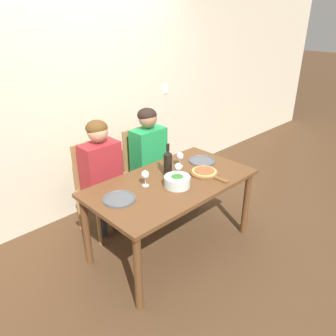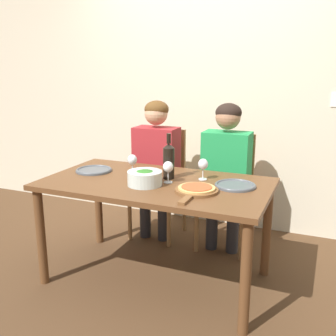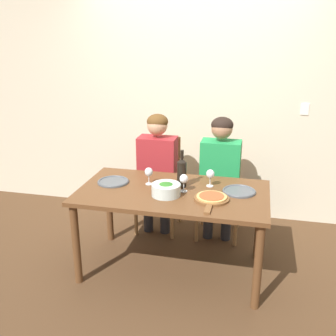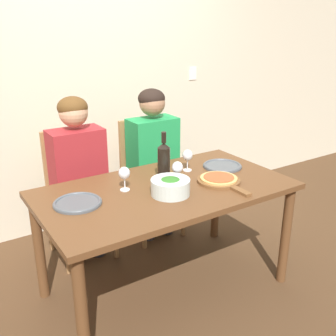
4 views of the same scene
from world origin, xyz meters
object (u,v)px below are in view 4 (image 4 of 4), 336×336
(pizza_on_board, at_px, (220,180))
(wine_glass_right, at_px, (188,156))
(person_woman, at_px, (79,165))
(wine_glass_left, at_px, (124,174))
(wine_glass_centre, at_px, (177,169))
(wine_bottle, at_px, (164,161))
(chair_left, at_px, (76,189))
(dinner_plate_right, at_px, (222,166))
(broccoli_bowl, at_px, (170,187))
(dinner_plate_left, at_px, (78,203))
(chair_right, at_px, (147,173))
(person_man, at_px, (154,151))

(pizza_on_board, distance_m, wine_glass_right, 0.31)
(person_woman, height_order, pizza_on_board, person_woman)
(wine_glass_right, bearing_deg, wine_glass_left, -172.05)
(wine_glass_right, bearing_deg, wine_glass_centre, -139.85)
(wine_bottle, bearing_deg, wine_glass_left, -178.58)
(chair_left, bearing_deg, wine_glass_left, -83.62)
(wine_glass_centre, bearing_deg, person_woman, 120.90)
(pizza_on_board, relative_size, wine_glass_centre, 2.77)
(person_woman, distance_m, dinner_plate_right, 1.03)
(chair_left, relative_size, broccoli_bowl, 4.11)
(person_woman, bearing_deg, pizza_on_board, -50.81)
(dinner_plate_left, relative_size, wine_glass_centre, 1.81)
(broccoli_bowl, bearing_deg, chair_right, 68.44)
(chair_left, distance_m, dinner_plate_left, 0.80)
(dinner_plate_left, xyz_separation_m, wine_glass_left, (0.31, 0.03, 0.10))
(chair_left, height_order, person_man, person_man)
(wine_glass_left, bearing_deg, chair_left, 96.38)
(dinner_plate_right, bearing_deg, dinner_plate_left, -178.45)
(person_man, xyz_separation_m, wine_bottle, (-0.27, -0.57, 0.13))
(chair_left, distance_m, dinner_plate_right, 1.12)
(chair_right, xyz_separation_m, dinner_plate_left, (-0.87, -0.72, 0.24))
(person_woman, bearing_deg, dinner_plate_right, -34.40)
(person_woman, xyz_separation_m, wine_glass_right, (0.60, -0.51, 0.10))
(wine_glass_right, xyz_separation_m, wine_glass_centre, (-0.20, -0.17, 0.00))
(wine_bottle, distance_m, dinner_plate_left, 0.62)
(chair_left, relative_size, chair_right, 1.00)
(dinner_plate_right, relative_size, wine_glass_right, 1.81)
(person_woman, xyz_separation_m, wine_bottle, (0.36, -0.57, 0.13))
(chair_left, height_order, dinner_plate_left, chair_left)
(chair_left, height_order, pizza_on_board, chair_left)
(dinner_plate_left, xyz_separation_m, pizza_on_board, (0.88, -0.18, 0.01))
(chair_left, height_order, broccoli_bowl, chair_left)
(chair_left, xyz_separation_m, broccoli_bowl, (0.28, -0.89, 0.28))
(pizza_on_board, distance_m, wine_glass_left, 0.62)
(person_woman, relative_size, pizza_on_board, 2.96)
(wine_bottle, relative_size, broccoli_bowl, 1.38)
(wine_glass_centre, bearing_deg, dinner_plate_left, 174.62)
(dinner_plate_left, distance_m, wine_glass_right, 0.85)
(wine_glass_centre, bearing_deg, chair_left, 117.09)
(person_man, relative_size, wine_glass_left, 8.20)
(dinner_plate_left, xyz_separation_m, wine_glass_centre, (0.64, -0.06, 0.10))
(person_woman, relative_size, dinner_plate_left, 4.53)
(chair_right, xyz_separation_m, broccoli_bowl, (-0.35, -0.89, 0.28))
(dinner_plate_right, bearing_deg, wine_glass_right, 163.27)
(broccoli_bowl, distance_m, dinner_plate_right, 0.61)
(pizza_on_board, bearing_deg, dinner_plate_right, 46.40)
(wine_bottle, relative_size, wine_glass_left, 2.15)
(person_man, distance_m, broccoli_bowl, 0.86)
(broccoli_bowl, relative_size, wine_glass_right, 1.56)
(chair_right, bearing_deg, wine_glass_left, -128.64)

